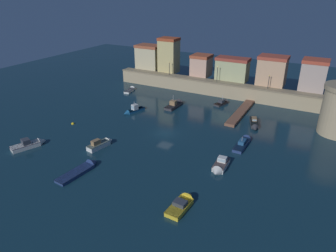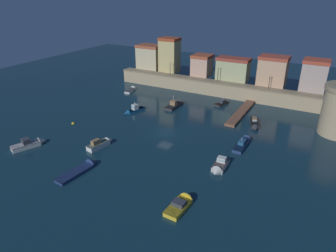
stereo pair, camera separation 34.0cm
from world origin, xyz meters
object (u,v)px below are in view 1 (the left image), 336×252
object	(u,v)px
moored_boat_1	(244,142)
mooring_buoy_0	(73,124)
moored_boat_8	(254,124)
moored_boat_9	(131,89)
moored_boat_2	(101,144)
moored_boat_0	(183,203)
quay_lamp_1	(217,71)
moored_boat_3	(176,104)
moored_boat_6	(133,110)
quay_lamp_0	(169,66)
moored_boat_5	(223,103)
moored_boat_4	(83,169)
moored_boat_7	(220,166)
quay_lamp_2	(269,79)
moored_boat_10	(30,144)

from	to	relation	value
moored_boat_1	mooring_buoy_0	bearing A→B (deg)	105.10
moored_boat_1	moored_boat_8	bearing A→B (deg)	3.26
moored_boat_9	moored_boat_1	bearing A→B (deg)	-125.08
mooring_buoy_0	moored_boat_1	bearing A→B (deg)	13.63
moored_boat_8	moored_boat_2	bearing A→B (deg)	-63.20
moored_boat_0	moored_boat_2	world-z (taller)	moored_boat_2
quay_lamp_1	moored_boat_3	distance (m)	13.63
moored_boat_6	quay_lamp_0	bearing A→B (deg)	-158.74
moored_boat_0	moored_boat_3	size ratio (longest dim) A/B	0.77
moored_boat_2	quay_lamp_1	bearing A→B (deg)	-2.31
quay_lamp_1	moored_boat_2	bearing A→B (deg)	-102.19
moored_boat_1	moored_boat_5	size ratio (longest dim) A/B	1.46
moored_boat_4	mooring_buoy_0	xyz separation A→B (m)	(-13.26, 11.50, -0.25)
moored_boat_1	moored_boat_9	world-z (taller)	moored_boat_1
moored_boat_7	moored_boat_8	world-z (taller)	moored_boat_7
quay_lamp_0	moored_boat_7	xyz separation A→B (m)	(25.29, -31.66, -5.20)
quay_lamp_0	moored_boat_6	size ratio (longest dim) A/B	0.61
moored_boat_4	moored_boat_8	size ratio (longest dim) A/B	1.26
moored_boat_7	moored_boat_9	world-z (taller)	moored_boat_7
quay_lamp_0	mooring_buoy_0	distance (m)	30.80
quay_lamp_2	moored_boat_0	size ratio (longest dim) A/B	0.61
moored_boat_5	mooring_buoy_0	xyz separation A→B (m)	(-21.99, -24.56, -0.33)
quay_lamp_2	quay_lamp_1	bearing A→B (deg)	180.00
moored_boat_7	mooring_buoy_0	xyz separation A→B (m)	(-30.60, 1.86, -0.48)
moored_boat_2	moored_boat_4	xyz separation A→B (m)	(2.38, -6.89, -0.28)
quay_lamp_0	moored_boat_6	world-z (taller)	quay_lamp_0
moored_boat_6	moored_boat_7	size ratio (longest dim) A/B	1.12
moored_boat_7	moored_boat_6	bearing A→B (deg)	-120.02
moored_boat_9	moored_boat_5	bearing A→B (deg)	-96.65
moored_boat_2	moored_boat_9	xyz separation A→B (m)	(-13.04, 27.42, -0.26)
moored_boat_0	moored_boat_7	world-z (taller)	moored_boat_7
quay_lamp_2	moored_boat_0	world-z (taller)	quay_lamp_2
moored_boat_1	moored_boat_5	distance (m)	19.41
moored_boat_10	quay_lamp_2	bearing A→B (deg)	-15.61
moored_boat_3	moored_boat_8	xyz separation A→B (m)	(18.17, -2.69, 0.02)
moored_boat_8	quay_lamp_0	bearing A→B (deg)	-136.67
moored_boat_1	moored_boat_4	bearing A→B (deg)	137.88
moored_boat_4	mooring_buoy_0	distance (m)	17.56
moored_boat_1	moored_boat_4	world-z (taller)	moored_boat_1
quay_lamp_2	moored_boat_8	distance (m)	14.95
moored_boat_3	moored_boat_5	size ratio (longest dim) A/B	1.42
quay_lamp_2	moored_boat_0	bearing A→B (deg)	-91.28
moored_boat_3	moored_boat_6	bearing A→B (deg)	143.24
moored_boat_6	moored_boat_3	bearing A→B (deg)	158.43
moored_boat_2	moored_boat_4	distance (m)	7.30
moored_boat_6	moored_boat_1	bearing A→B (deg)	99.92
moored_boat_6	moored_boat_9	world-z (taller)	moored_boat_6
moored_boat_9	quay_lamp_2	bearing A→B (deg)	-88.68
moored_boat_3	moored_boat_9	xyz separation A→B (m)	(-15.21, 4.34, -0.15)
moored_boat_1	moored_boat_9	bearing A→B (deg)	67.19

